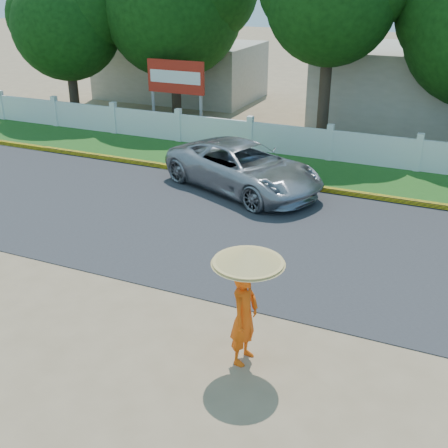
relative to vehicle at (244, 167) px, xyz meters
name	(u,v)px	position (x,y,z in m)	size (l,w,h in m)	color
ground	(181,326)	(1.67, -7.26, -0.72)	(120.00, 120.00, 0.00)	#9E8460
road	(263,233)	(1.67, -2.76, -0.71)	(60.00, 7.00, 0.02)	#38383A
grass_verge	(317,172)	(1.67, 2.49, -0.71)	(60.00, 3.50, 0.03)	#2D601E
curb	(303,186)	(1.67, 0.79, -0.64)	(40.00, 0.18, 0.16)	yellow
fence	(329,145)	(1.67, 3.94, -0.17)	(40.00, 0.10, 1.10)	silver
building_near	(440,88)	(4.67, 10.74, 0.88)	(10.00, 6.00, 3.20)	#B7AD99
building_far	(181,70)	(-8.33, 11.74, 0.68)	(8.00, 5.00, 2.80)	#B7AD99
vehicle	(244,167)	(0.00, 0.00, 0.00)	(2.39, 5.18, 1.44)	#9C9EA4
monk_with_parasol	(246,289)	(3.14, -7.70, 0.70)	(1.20, 1.20, 2.18)	#F1530C
billboard	(176,81)	(-4.98, 5.04, 1.42)	(2.50, 0.13, 2.95)	gray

